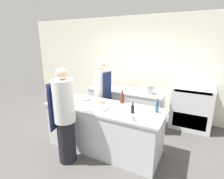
{
  "coord_description": "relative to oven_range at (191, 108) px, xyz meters",
  "views": [
    {
      "loc": [
        1.6,
        -2.72,
        2.13
      ],
      "look_at": [
        0.0,
        0.35,
        1.15
      ],
      "focal_mm": 28.0,
      "sensor_mm": 36.0,
      "label": 1
    }
  ],
  "objects": [
    {
      "name": "chef_at_stove",
      "position": [
        -1.96,
        -1.04,
        0.33
      ],
      "size": [
        0.37,
        0.36,
        1.69
      ],
      "rotation": [
        0.0,
        0.0,
        -1.68
      ],
      "color": "black",
      "rests_on": "ground_plane"
    },
    {
      "name": "prep_counter",
      "position": [
        -1.48,
        -1.76,
        -0.07
      ],
      "size": [
        2.32,
        0.85,
        0.9
      ],
      "color": "silver",
      "rests_on": "ground_plane"
    },
    {
      "name": "ground_plane",
      "position": [
        -1.48,
        -1.76,
        -0.52
      ],
      "size": [
        16.0,
        16.0,
        0.0
      ],
      "primitive_type": "plane",
      "color": "#4C4947"
    },
    {
      "name": "bowl_mixing_large",
      "position": [
        -1.43,
        -1.92,
        0.41
      ],
      "size": [
        0.25,
        0.25,
        0.06
      ],
      "color": "white",
      "rests_on": "prep_counter"
    },
    {
      "name": "cutting_board",
      "position": [
        -1.12,
        -1.66,
        0.39
      ],
      "size": [
        0.4,
        0.22,
        0.01
      ],
      "color": "white",
      "rests_on": "prep_counter"
    },
    {
      "name": "oven_range",
      "position": [
        0.0,
        0.0,
        0.0
      ],
      "size": [
        0.93,
        0.63,
        1.05
      ],
      "color": "silver",
      "rests_on": "ground_plane"
    },
    {
      "name": "pass_counter",
      "position": [
        -1.57,
        -0.51,
        -0.07
      ],
      "size": [
        1.99,
        0.6,
        0.9
      ],
      "color": "silver",
      "rests_on": "ground_plane"
    },
    {
      "name": "chef_at_prep_near",
      "position": [
        -1.87,
        -2.42,
        0.34
      ],
      "size": [
        0.4,
        0.39,
        1.71
      ],
      "rotation": [
        0.0,
        0.0,
        1.77
      ],
      "color": "black",
      "rests_on": "ground_plane"
    },
    {
      "name": "cup",
      "position": [
        -0.75,
        -2.1,
        0.43
      ],
      "size": [
        0.07,
        0.07,
        0.1
      ],
      "color": "white",
      "rests_on": "prep_counter"
    },
    {
      "name": "bowl_wooden_salad",
      "position": [
        -2.03,
        -1.64,
        0.41
      ],
      "size": [
        0.24,
        0.24,
        0.06
      ],
      "color": "#B7BABC",
      "rests_on": "prep_counter"
    },
    {
      "name": "wall_back",
      "position": [
        -1.48,
        0.37,
        0.88
      ],
      "size": [
        8.0,
        0.06,
        2.8
      ],
      "color": "silver",
      "rests_on": "ground_plane"
    },
    {
      "name": "bowl_prep_small",
      "position": [
        -1.59,
        -1.68,
        0.42
      ],
      "size": [
        0.19,
        0.19,
        0.07
      ],
      "color": "tan",
      "rests_on": "prep_counter"
    },
    {
      "name": "bottle_wine",
      "position": [
        -0.5,
        -1.58,
        0.48
      ],
      "size": [
        0.07,
        0.07,
        0.26
      ],
      "color": "#2D5175",
      "rests_on": "prep_counter"
    },
    {
      "name": "bowl_ceramic_blue",
      "position": [
        -2.3,
        -1.63,
        0.41
      ],
      "size": [
        0.19,
        0.19,
        0.06
      ],
      "color": "white",
      "rests_on": "prep_counter"
    },
    {
      "name": "bottle_olive_oil",
      "position": [
        -0.86,
        -1.81,
        0.46
      ],
      "size": [
        0.06,
        0.06,
        0.19
      ],
      "color": "black",
      "rests_on": "prep_counter"
    },
    {
      "name": "bottle_vinegar",
      "position": [
        -1.24,
        -1.43,
        0.49
      ],
      "size": [
        0.08,
        0.08,
        0.26
      ],
      "color": "#5B2319",
      "rests_on": "prep_counter"
    },
    {
      "name": "stockpot",
      "position": [
        -0.96,
        -0.54,
        0.49
      ],
      "size": [
        0.27,
        0.27,
        0.22
      ],
      "color": "silver",
      "rests_on": "pass_counter"
    }
  ]
}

